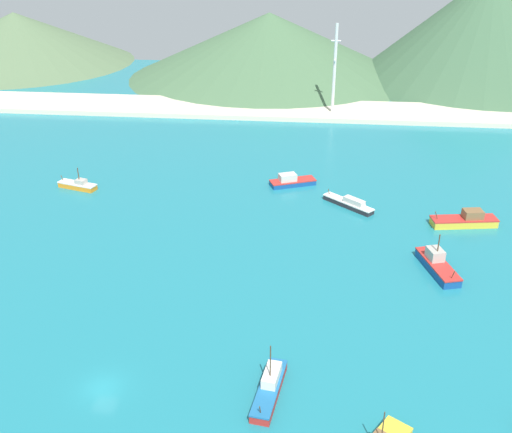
% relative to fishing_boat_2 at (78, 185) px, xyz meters
% --- Properties ---
extents(ground, '(260.00, 280.00, 0.50)m').
position_rel_fishing_boat_2_xyz_m(ground, '(22.57, -21.80, -0.94)').
color(ground, teal).
extents(fishing_boat_2, '(7.98, 4.18, 4.27)m').
position_rel_fishing_boat_2_xyz_m(fishing_boat_2, '(0.00, 0.00, 0.00)').
color(fishing_boat_2, orange).
rests_on(fishing_boat_2, ground).
extents(fishing_boat_3, '(8.95, 8.23, 1.95)m').
position_rel_fishing_boat_2_xyz_m(fishing_boat_3, '(50.82, -3.09, 0.03)').
color(fishing_boat_3, '#232328').
rests_on(fishing_boat_3, ground).
extents(fishing_boat_4, '(3.41, 9.32, 6.16)m').
position_rel_fishing_boat_2_xyz_m(fishing_boat_4, '(40.57, -50.78, 0.16)').
color(fishing_boat_4, red).
rests_on(fishing_boat_4, ground).
extents(fishing_boat_5, '(11.18, 4.69, 2.74)m').
position_rel_fishing_boat_2_xyz_m(fishing_boat_5, '(69.65, -8.25, 0.24)').
color(fishing_boat_5, gold).
rests_on(fishing_boat_5, ground).
extents(fishing_boat_7, '(5.29, 10.19, 5.60)m').
position_rel_fishing_boat_2_xyz_m(fishing_boat_7, '(62.54, -23.34, 0.28)').
color(fishing_boat_7, '#14478C').
rests_on(fishing_boat_7, ground).
extents(fishing_boat_11, '(9.16, 5.97, 2.39)m').
position_rel_fishing_boat_2_xyz_m(fishing_boat_11, '(40.13, 5.72, 0.15)').
color(fishing_boat_11, '#14478C').
rests_on(fishing_boat_11, ground).
extents(beach_strip, '(247.00, 17.79, 1.20)m').
position_rel_fishing_boat_2_xyz_m(beach_strip, '(22.57, 55.25, -0.09)').
color(beach_strip, beige).
rests_on(beach_strip, ground).
extents(hill_west, '(81.02, 81.02, 17.53)m').
position_rel_fishing_boat_2_xyz_m(hill_west, '(-62.99, 108.48, 8.07)').
color(hill_west, '#56704C').
rests_on(hill_west, ground).
extents(hill_central, '(91.33, 91.33, 20.20)m').
position_rel_fishing_boat_2_xyz_m(hill_central, '(28.29, 96.12, 9.41)').
color(hill_central, '#476B47').
rests_on(hill_central, ground).
extents(hill_east, '(79.98, 79.98, 33.54)m').
position_rel_fishing_boat_2_xyz_m(hill_east, '(95.35, 95.26, 16.08)').
color(hill_east, '#3D6042').
rests_on(hill_east, ground).
extents(radio_tower, '(2.34, 1.87, 23.39)m').
position_rel_fishing_boat_2_xyz_m(radio_tower, '(48.44, 52.54, 11.24)').
color(radio_tower, silver).
rests_on(radio_tower, ground).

